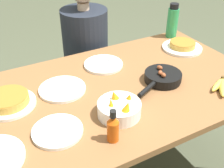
# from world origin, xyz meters

# --- Properties ---
(dining_table) EXTENTS (1.66, 0.94, 0.71)m
(dining_table) POSITION_xyz_m (0.00, 0.00, 0.62)
(dining_table) COLOR brown
(dining_table) RESTS_ON ground_plane
(skillet) EXTENTS (0.33, 0.21, 0.08)m
(skillet) POSITION_xyz_m (0.28, -0.07, 0.74)
(skillet) COLOR black
(skillet) RESTS_ON dining_table
(frittata_plate_center) EXTENTS (0.26, 0.26, 0.06)m
(frittata_plate_center) POSITION_xyz_m (-0.51, 0.11, 0.74)
(frittata_plate_center) COLOR white
(frittata_plate_center) RESTS_ON dining_table
(frittata_plate_side) EXTENTS (0.27, 0.27, 0.05)m
(frittata_plate_side) POSITION_xyz_m (0.65, 0.20, 0.73)
(frittata_plate_side) COLOR white
(frittata_plate_side) RESTS_ON dining_table
(empty_plate_near_front) EXTENTS (0.24, 0.24, 0.02)m
(empty_plate_near_front) POSITION_xyz_m (0.07, 0.25, 0.72)
(empty_plate_near_front) COLOR white
(empty_plate_near_front) RESTS_ON dining_table
(empty_plate_far_left) EXTENTS (0.25, 0.25, 0.02)m
(empty_plate_far_left) POSITION_xyz_m (-0.24, 0.11, 0.72)
(empty_plate_far_left) COLOR white
(empty_plate_far_left) RESTS_ON dining_table
(empty_plate_far_right) EXTENTS (0.22, 0.22, 0.02)m
(empty_plate_far_right) POSITION_xyz_m (-0.37, -0.18, 0.72)
(empty_plate_far_right) COLOR white
(empty_plate_far_right) RESTS_ON dining_table
(fruit_bowl_citrus) EXTENTS (0.20, 0.20, 0.12)m
(fruit_bowl_citrus) POSITION_xyz_m (-0.07, -0.21, 0.75)
(fruit_bowl_citrus) COLOR white
(fruit_bowl_citrus) RESTS_ON dining_table
(water_bottle) EXTENTS (0.08, 0.08, 0.24)m
(water_bottle) POSITION_xyz_m (0.71, 0.40, 0.83)
(water_bottle) COLOR #2D9351
(water_bottle) RESTS_ON dining_table
(hot_sauce_bottle) EXTENTS (0.05, 0.05, 0.15)m
(hot_sauce_bottle) POSITION_xyz_m (-0.18, -0.34, 0.78)
(hot_sauce_bottle) COLOR #C64C0F
(hot_sauce_bottle) RESTS_ON dining_table
(person_figure) EXTENTS (0.37, 0.37, 1.15)m
(person_figure) POSITION_xyz_m (0.15, 0.68, 0.47)
(person_figure) COLOR black
(person_figure) RESTS_ON ground_plane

